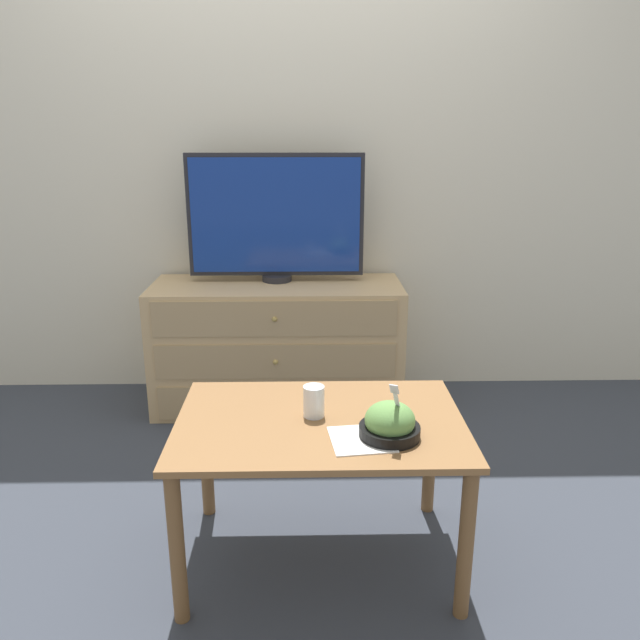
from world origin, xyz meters
TOP-DOWN VIEW (x-y plane):
  - ground_plane at (0.00, 0.00)m, footprint 12.00×12.00m
  - wall_back at (0.00, 0.03)m, footprint 12.00×0.05m
  - dresser at (-0.05, -0.26)m, footprint 1.21×0.48m
  - tv at (-0.05, -0.18)m, footprint 0.85×0.15m
  - coffee_table at (0.14, -1.47)m, footprint 0.87×0.60m
  - takeout_bowl at (0.33, -1.58)m, footprint 0.18×0.18m
  - drink_cup at (0.12, -1.44)m, footprint 0.07×0.07m
  - napkin at (0.25, -1.60)m, footprint 0.19×0.19m

SIDE VIEW (x-z plane):
  - ground_plane at x=0.00m, z-range 0.00..0.00m
  - dresser at x=-0.05m, z-range 0.00..0.62m
  - coffee_table at x=0.14m, z-range 0.17..0.67m
  - napkin at x=0.25m, z-range 0.50..0.50m
  - takeout_bowl at x=0.33m, z-range 0.45..0.63m
  - drink_cup at x=0.12m, z-range 0.49..0.59m
  - tv at x=-0.05m, z-range 0.63..1.24m
  - wall_back at x=0.00m, z-range 0.00..2.60m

